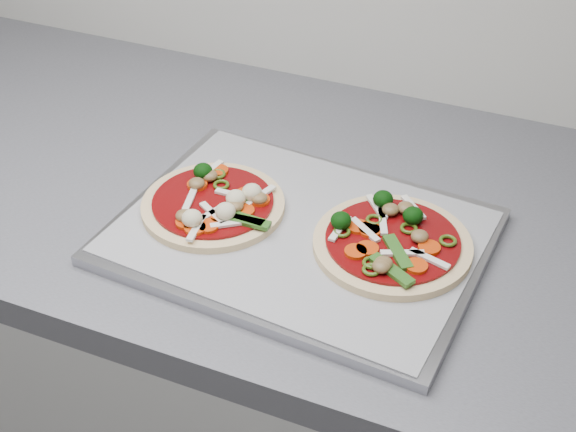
% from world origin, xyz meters
% --- Properties ---
extents(base_cabinet, '(3.60, 0.60, 0.86)m').
position_xyz_m(base_cabinet, '(0.00, 1.30, 0.43)').
color(base_cabinet, silver).
rests_on(base_cabinet, ground).
extents(countertop, '(3.60, 0.60, 0.04)m').
position_xyz_m(countertop, '(0.00, 1.30, 0.88)').
color(countertop, slate).
rests_on(countertop, base_cabinet).
extents(baking_tray, '(0.44, 0.34, 0.01)m').
position_xyz_m(baking_tray, '(0.37, 1.22, 0.91)').
color(baking_tray, '#9C9CA2').
rests_on(baking_tray, countertop).
extents(parchment, '(0.42, 0.33, 0.00)m').
position_xyz_m(parchment, '(0.37, 1.22, 0.91)').
color(parchment, '#9A9A9F').
rests_on(parchment, baking_tray).
extents(pizza_left, '(0.18, 0.18, 0.03)m').
position_xyz_m(pizza_left, '(0.26, 1.21, 0.93)').
color(pizza_left, beige).
rests_on(pizza_left, parchment).
extents(pizza_right, '(0.21, 0.21, 0.03)m').
position_xyz_m(pizza_right, '(0.48, 1.23, 0.92)').
color(pizza_right, beige).
rests_on(pizza_right, parchment).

